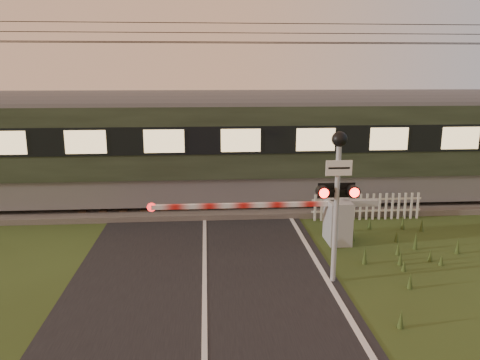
{
  "coord_description": "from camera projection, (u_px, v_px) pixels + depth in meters",
  "views": [
    {
      "loc": [
        0.08,
        -9.24,
        4.59
      ],
      "look_at": [
        1.0,
        3.2,
        1.69
      ],
      "focal_mm": 35.0,
      "sensor_mm": 36.0,
      "label": 1
    }
  ],
  "objects": [
    {
      "name": "ground",
      "position": [
        205.0,
        291.0,
        10.01
      ],
      "size": [
        160.0,
        160.0,
        0.0
      ],
      "primitive_type": "plane",
      "color": "#2D3C17",
      "rests_on": "ground"
    },
    {
      "name": "overhead_wires",
      "position": [
        202.0,
        35.0,
        15.02
      ],
      "size": [
        120.0,
        0.62,
        0.62
      ],
      "color": "black",
      "rests_on": "ground"
    },
    {
      "name": "road",
      "position": [
        205.0,
        296.0,
        9.78
      ],
      "size": [
        6.0,
        140.0,
        0.03
      ],
      "color": "black",
      "rests_on": "ground"
    },
    {
      "name": "track_bed",
      "position": [
        205.0,
        204.0,
        16.31
      ],
      "size": [
        140.0,
        3.4,
        0.39
      ],
      "color": "#47423D",
      "rests_on": "ground"
    },
    {
      "name": "picket_fence",
      "position": [
        367.0,
        207.0,
        14.75
      ],
      "size": [
        3.52,
        0.07,
        0.85
      ],
      "color": "silver",
      "rests_on": "ground"
    },
    {
      "name": "crossing_signal",
      "position": [
        338.0,
        181.0,
        9.95
      ],
      "size": [
        0.86,
        0.35,
        3.37
      ],
      "color": "gray",
      "rests_on": "ground"
    },
    {
      "name": "boom_gate",
      "position": [
        330.0,
        219.0,
        12.75
      ],
      "size": [
        6.22,
        0.92,
        1.22
      ],
      "color": "gray",
      "rests_on": "ground"
    }
  ]
}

